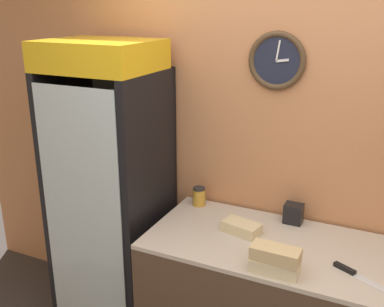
{
  "coord_description": "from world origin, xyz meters",
  "views": [
    {
      "loc": [
        0.52,
        -1.28,
        2.18
      ],
      "look_at": [
        -0.54,
        0.96,
        1.34
      ],
      "focal_mm": 42.0,
      "sensor_mm": 36.0,
      "label": 1
    }
  ],
  "objects_px": {
    "sandwich_stack_middle": "(275,254)",
    "chefs_knife": "(357,275)",
    "beverage_cooler": "(114,178)",
    "sandwich_flat_left": "(241,228)",
    "napkin_dispenser": "(293,213)",
    "sandwich_stack_bottom": "(275,266)",
    "condiment_jar": "(199,196)"
  },
  "relations": [
    {
      "from": "beverage_cooler",
      "to": "sandwich_flat_left",
      "type": "relative_size",
      "value": 8.31
    },
    {
      "from": "chefs_knife",
      "to": "condiment_jar",
      "type": "bearing_deg",
      "value": 158.26
    },
    {
      "from": "sandwich_stack_bottom",
      "to": "napkin_dispenser",
      "type": "bearing_deg",
      "value": 94.22
    },
    {
      "from": "condiment_jar",
      "to": "sandwich_flat_left",
      "type": "bearing_deg",
      "value": -31.9
    },
    {
      "from": "condiment_jar",
      "to": "sandwich_stack_middle",
      "type": "bearing_deg",
      "value": -39.83
    },
    {
      "from": "beverage_cooler",
      "to": "chefs_knife",
      "type": "relative_size",
      "value": 5.83
    },
    {
      "from": "sandwich_stack_bottom",
      "to": "condiment_jar",
      "type": "relative_size",
      "value": 1.96
    },
    {
      "from": "beverage_cooler",
      "to": "condiment_jar",
      "type": "xyz_separation_m",
      "value": [
        0.54,
        0.18,
        -0.1
      ]
    },
    {
      "from": "beverage_cooler",
      "to": "napkin_dispenser",
      "type": "distance_m",
      "value": 1.18
    },
    {
      "from": "sandwich_flat_left",
      "to": "chefs_knife",
      "type": "bearing_deg",
      "value": -15.13
    },
    {
      "from": "sandwich_stack_bottom",
      "to": "beverage_cooler",
      "type": "bearing_deg",
      "value": 162.64
    },
    {
      "from": "sandwich_stack_bottom",
      "to": "napkin_dispenser",
      "type": "distance_m",
      "value": 0.57
    },
    {
      "from": "sandwich_stack_middle",
      "to": "sandwich_flat_left",
      "type": "distance_m",
      "value": 0.43
    },
    {
      "from": "beverage_cooler",
      "to": "chefs_knife",
      "type": "xyz_separation_m",
      "value": [
        1.58,
        -0.24,
        -0.15
      ]
    },
    {
      "from": "beverage_cooler",
      "to": "condiment_jar",
      "type": "distance_m",
      "value": 0.58
    },
    {
      "from": "napkin_dispenser",
      "to": "beverage_cooler",
      "type": "bearing_deg",
      "value": -170.53
    },
    {
      "from": "beverage_cooler",
      "to": "chefs_knife",
      "type": "height_order",
      "value": "beverage_cooler"
    },
    {
      "from": "beverage_cooler",
      "to": "sandwich_stack_bottom",
      "type": "xyz_separation_m",
      "value": [
        1.21,
        -0.38,
        -0.12
      ]
    },
    {
      "from": "sandwich_stack_bottom",
      "to": "sandwich_flat_left",
      "type": "bearing_deg",
      "value": 131.86
    },
    {
      "from": "sandwich_stack_middle",
      "to": "napkin_dispenser",
      "type": "distance_m",
      "value": 0.57
    },
    {
      "from": "sandwich_stack_bottom",
      "to": "sandwich_stack_middle",
      "type": "xyz_separation_m",
      "value": [
        0.0,
        0.0,
        0.07
      ]
    },
    {
      "from": "sandwich_stack_middle",
      "to": "chefs_knife",
      "type": "relative_size",
      "value": 0.71
    },
    {
      "from": "sandwich_stack_middle",
      "to": "condiment_jar",
      "type": "distance_m",
      "value": 0.87
    },
    {
      "from": "chefs_knife",
      "to": "beverage_cooler",
      "type": "bearing_deg",
      "value": 171.44
    },
    {
      "from": "sandwich_stack_middle",
      "to": "sandwich_flat_left",
      "type": "xyz_separation_m",
      "value": [
        -0.28,
        0.32,
        -0.07
      ]
    },
    {
      "from": "chefs_knife",
      "to": "sandwich_stack_middle",
      "type": "bearing_deg",
      "value": -159.73
    },
    {
      "from": "beverage_cooler",
      "to": "chefs_knife",
      "type": "distance_m",
      "value": 1.61
    },
    {
      "from": "chefs_knife",
      "to": "napkin_dispenser",
      "type": "xyz_separation_m",
      "value": [
        -0.42,
        0.43,
        0.05
      ]
    },
    {
      "from": "sandwich_stack_bottom",
      "to": "sandwich_flat_left",
      "type": "height_order",
      "value": "sandwich_stack_bottom"
    },
    {
      "from": "sandwich_stack_middle",
      "to": "condiment_jar",
      "type": "xyz_separation_m",
      "value": [
        -0.66,
        0.55,
        -0.04
      ]
    },
    {
      "from": "sandwich_stack_bottom",
      "to": "sandwich_flat_left",
      "type": "distance_m",
      "value": 0.43
    },
    {
      "from": "beverage_cooler",
      "to": "sandwich_stack_bottom",
      "type": "bearing_deg",
      "value": -17.36
    }
  ]
}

